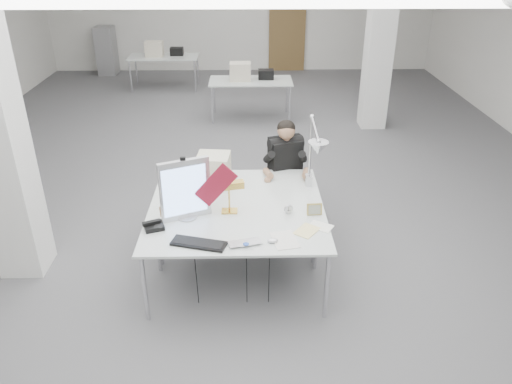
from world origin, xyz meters
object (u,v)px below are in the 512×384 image
monitor (185,190)px  seated_person (285,156)px  desk_main (236,230)px  bankers_lamp (229,197)px  office_chair (284,180)px  architect_lamp (313,156)px  beige_monitor (214,169)px  desk_phone (154,226)px  laptop (246,246)px

monitor → seated_person: bearing=25.0°
desk_main → bankers_lamp: (-0.07, 0.34, 0.19)m
desk_main → office_chair: office_chair is taller
desk_main → seated_person: seated_person is taller
seated_person → bankers_lamp: size_ratio=2.87×
office_chair → bankers_lamp: (-0.65, -1.14, 0.37)m
desk_main → monitor: monitor is taller
bankers_lamp → architect_lamp: 0.98m
beige_monitor → architect_lamp: architect_lamp is taller
bankers_lamp → beige_monitor: (-0.19, 0.68, -0.00)m
seated_person → bankers_lamp: bearing=-138.9°
desk_phone → architect_lamp: 1.77m
monitor → architect_lamp: bearing=-4.1°
office_chair → laptop: bearing=-123.3°
seated_person → desk_phone: size_ratio=5.53×
desk_main → beige_monitor: bearing=104.5°
monitor → laptop: size_ratio=2.05×
seated_person → desk_phone: bearing=-152.4°
desk_main → beige_monitor: 1.06m
desk_main → architect_lamp: architect_lamp is taller
monitor → bankers_lamp: (0.42, 0.10, -0.14)m
seated_person → laptop: size_ratio=3.29×
desk_main → bankers_lamp: bankers_lamp is taller
seated_person → architect_lamp: 0.84m
office_chair → beige_monitor: bearing=-169.1°
bankers_lamp → seated_person: bearing=46.9°
desk_main → laptop: bearing=-72.5°
seated_person → monitor: bearing=-150.0°
desk_main → office_chair: 1.60m
desk_main → desk_phone: size_ratio=9.99×
seated_person → bankers_lamp: 1.27m
desk_main → architect_lamp: (0.80, 0.68, 0.48)m
bankers_lamp → laptop: bearing=-88.0°
office_chair → desk_phone: office_chair is taller
laptop → office_chair: bearing=60.9°
desk_phone → bankers_lamp: bearing=3.5°
desk_phone → architect_lamp: (1.58, 0.66, 0.44)m
monitor → desk_phone: (-0.29, -0.21, -0.29)m
beige_monitor → seated_person: bearing=32.0°
architect_lamp → desk_phone: bearing=179.7°
seated_person → monitor: 1.61m
bankers_lamp → desk_main: bearing=-90.7°
monitor → desk_phone: monitor is taller
desk_phone → beige_monitor: 1.13m
beige_monitor → architect_lamp: size_ratio=0.38×
desk_phone → beige_monitor: beige_monitor is taller
beige_monitor → architect_lamp: 1.15m
seated_person → monitor: (-1.07, -1.20, 0.17)m
desk_main → desk_phone: 0.78m
desk_phone → laptop: bearing=-40.8°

